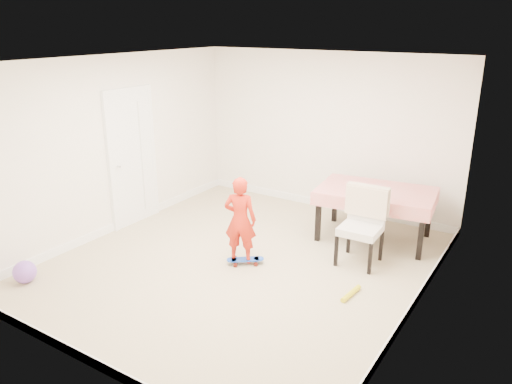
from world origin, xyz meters
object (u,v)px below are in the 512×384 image
Objects in this scene: child at (240,222)px; balloon at (25,272)px; dining_chair at (360,227)px; skateboard at (245,261)px; dining_table at (374,214)px.

child is 4.12× the size of balloon.
dining_chair is 2.08× the size of skateboard.
dining_chair reaches higher than dining_table.
dining_chair is 1.57m from skateboard.
dining_table is 4.73m from balloon.
skateboard is at bearing -130.74° from dining_table.
child is 2.70m from balloon.
dining_chair is 4.22m from balloon.
dining_table is at bearing 48.57° from balloon.
balloon reaches higher than skateboard.
dining_chair is at bearing -167.00° from child.
child is (-1.31, -0.84, 0.07)m from dining_chair.
child is at bearing 43.75° from balloon.
child reaches higher than balloon.
dining_chair is 0.88× the size of child.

